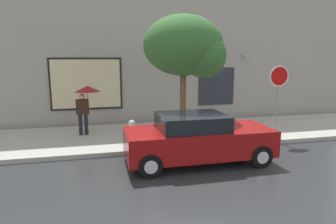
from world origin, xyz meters
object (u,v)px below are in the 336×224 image
(fire_hydrant, at_px, (132,132))
(stop_sign, at_px, (278,87))
(parked_car, at_px, (197,139))
(pedestrian_with_umbrella, at_px, (86,96))
(street_tree, at_px, (188,48))

(fire_hydrant, xyz_separation_m, stop_sign, (5.25, -0.50, 1.47))
(parked_car, relative_size, pedestrian_with_umbrella, 2.27)
(fire_hydrant, distance_m, street_tree, 3.43)
(street_tree, height_order, stop_sign, street_tree)
(parked_car, bearing_deg, street_tree, 83.12)
(pedestrian_with_umbrella, bearing_deg, parked_car, -47.35)
(fire_hydrant, bearing_deg, parked_car, -49.60)
(parked_car, height_order, street_tree, street_tree)
(parked_car, height_order, stop_sign, stop_sign)
(parked_car, xyz_separation_m, fire_hydrant, (-1.69, 1.99, -0.18))
(fire_hydrant, height_order, stop_sign, stop_sign)
(street_tree, bearing_deg, fire_hydrant, 173.27)
(street_tree, bearing_deg, stop_sign, -4.77)
(pedestrian_with_umbrella, height_order, stop_sign, stop_sign)
(pedestrian_with_umbrella, bearing_deg, stop_sign, -16.62)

